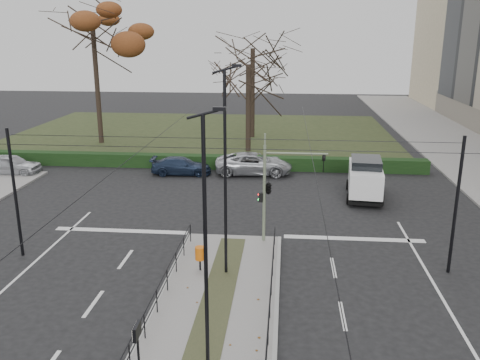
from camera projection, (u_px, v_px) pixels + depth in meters
The scene contains 18 objects.
ground at pixel (222, 284), 20.87m from camera, with size 140.00×140.00×0.00m, color black.
median_island at pixel (213, 315), 18.46m from camera, with size 4.40×15.00×0.14m, color slate.
park at pixel (203, 134), 52.00m from camera, with size 38.00×26.00×0.10m, color #263018.
hedge at pixel (175, 161), 39.06m from camera, with size 38.00×1.00×1.00m, color black.
median_railing at pixel (213, 294), 18.11m from camera, with size 4.14×13.24×0.92m.
catenary at pixel (226, 193), 21.47m from camera, with size 20.00×34.00×6.00m.
traffic_light at pixel (270, 186), 24.21m from camera, with size 3.29×1.82×4.78m.
litter_bin at pixel (200, 254), 21.63m from camera, with size 0.42×0.42×1.06m.
info_panel at pixel (137, 339), 14.07m from camera, with size 0.12×0.54×2.09m.
streetlamp_median_near at pixel (206, 247), 14.16m from camera, with size 0.67×0.14×7.97m.
streetlamp_median_far at pixel (226, 172), 20.40m from camera, with size 0.72×0.15×8.68m.
parked_car_first at pixel (11, 164), 37.04m from camera, with size 1.76×4.37×1.49m, color #ADB0B5.
parked_car_third at pixel (181, 166), 37.07m from camera, with size 1.77×4.36×1.27m, color #1C2942.
parked_car_fourth at pixel (254, 164), 37.15m from camera, with size 2.58×5.59×1.55m, color #ADB0B5.
white_van at pixel (365, 177), 31.67m from camera, with size 2.55×4.93×2.51m.
rust_tree at pixel (92, 22), 44.67m from camera, with size 9.17×9.17×14.25m.
bare_tree_center at pixel (253, 55), 48.16m from camera, with size 8.84×8.84×11.30m.
bare_tree_near at pixel (248, 71), 42.44m from camera, with size 6.93×6.93×9.79m.
Camera 1 is at (2.46, -18.71, 9.92)m, focal length 38.00 mm.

